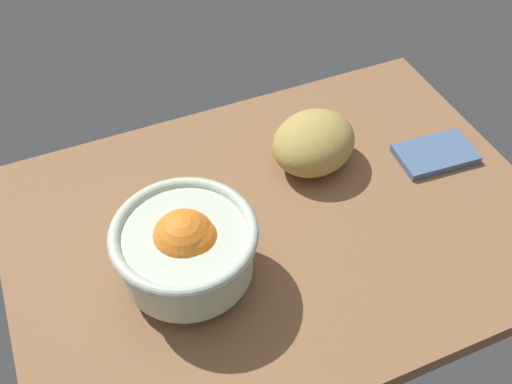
# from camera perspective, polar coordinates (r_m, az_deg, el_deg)

# --- Properties ---
(ground_plane) EXTENTS (0.78, 0.55, 0.03)m
(ground_plane) POSITION_cam_1_polar(r_m,az_deg,el_deg) (0.89, 2.18, -3.33)
(ground_plane) COLOR #8B603E
(fruit_bowl) EXTENTS (0.19, 0.19, 0.12)m
(fruit_bowl) POSITION_cam_1_polar(r_m,az_deg,el_deg) (0.77, -6.67, -5.15)
(fruit_bowl) COLOR silver
(fruit_bowl) RESTS_ON ground
(bread_loaf) EXTENTS (0.18, 0.16, 0.08)m
(bread_loaf) POSITION_cam_1_polar(r_m,az_deg,el_deg) (0.94, 5.51, 4.71)
(bread_loaf) COLOR tan
(bread_loaf) RESTS_ON ground
(napkin_folded) EXTENTS (0.13, 0.09, 0.01)m
(napkin_folded) POSITION_cam_1_polar(r_m,az_deg,el_deg) (1.01, 16.68, 3.50)
(napkin_folded) COLOR #4D6993
(napkin_folded) RESTS_ON ground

